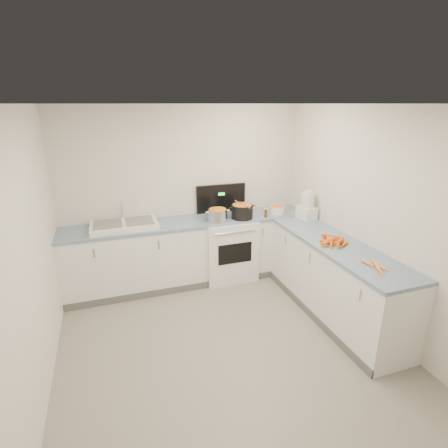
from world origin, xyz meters
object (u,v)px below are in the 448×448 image
object	(u,v)px
extract_bottle	(266,214)
spice_jar	(266,213)
steel_pot	(218,216)
food_processor	(307,207)
stove	(227,246)
sink	(124,225)
black_pot	(242,212)
mixing_bowl	(277,210)

from	to	relation	value
extract_bottle	spice_jar	xyz separation A→B (m)	(0.03, 0.07, 0.00)
steel_pot	food_processor	world-z (taller)	food_processor
stove	food_processor	bearing A→B (deg)	-22.76
extract_bottle	food_processor	world-z (taller)	food_processor
extract_bottle	spice_jar	distance (m)	0.07
sink	spice_jar	bearing A→B (deg)	-4.09
steel_pot	extract_bottle	bearing A→B (deg)	-3.87
stove	spice_jar	size ratio (longest dim) A/B	14.14
black_pot	extract_bottle	size ratio (longest dim) A/B	3.22
mixing_bowl	black_pot	bearing A→B (deg)	-174.77
black_pot	spice_jar	bearing A→B (deg)	-0.58
steel_pot	food_processor	xyz separation A→B (m)	(1.24, -0.29, 0.10)
spice_jar	food_processor	xyz separation A→B (m)	(0.50, -0.31, 0.13)
spice_jar	black_pot	bearing A→B (deg)	179.42
stove	extract_bottle	world-z (taller)	stove
black_pot	food_processor	size ratio (longest dim) A/B	0.74
stove	spice_jar	xyz separation A→B (m)	(0.55, -0.13, 0.51)
steel_pot	food_processor	size ratio (longest dim) A/B	0.65
black_pot	food_processor	bearing A→B (deg)	-20.04
sink	black_pot	distance (m)	1.64
stove	spice_jar	bearing A→B (deg)	-13.01
mixing_bowl	extract_bottle	distance (m)	0.28
spice_jar	food_processor	size ratio (longest dim) A/B	0.23
extract_bottle	mixing_bowl	bearing A→B (deg)	26.75
extract_bottle	food_processor	distance (m)	0.59
black_pot	sink	bearing A→B (deg)	175.12
steel_pot	mixing_bowl	world-z (taller)	steel_pot
steel_pot	extract_bottle	world-z (taller)	steel_pot
black_pot	mixing_bowl	world-z (taller)	black_pot
black_pot	food_processor	xyz separation A→B (m)	(0.87, -0.32, 0.09)
sink	mixing_bowl	xyz separation A→B (m)	(2.22, -0.09, 0.02)
mixing_bowl	spice_jar	world-z (taller)	mixing_bowl
extract_bottle	spice_jar	size ratio (longest dim) A/B	0.99
stove	black_pot	size ratio (longest dim) A/B	4.43
stove	extract_bottle	xyz separation A→B (m)	(0.52, -0.19, 0.51)
sink	black_pot	xyz separation A→B (m)	(1.63, -0.14, 0.05)
stove	steel_pot	bearing A→B (deg)	-142.97
sink	food_processor	world-z (taller)	food_processor
steel_pot	spice_jar	size ratio (longest dim) A/B	2.80
sink	stove	bearing A→B (deg)	-0.62
steel_pot	black_pot	distance (m)	0.38
steel_pot	spice_jar	bearing A→B (deg)	1.44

